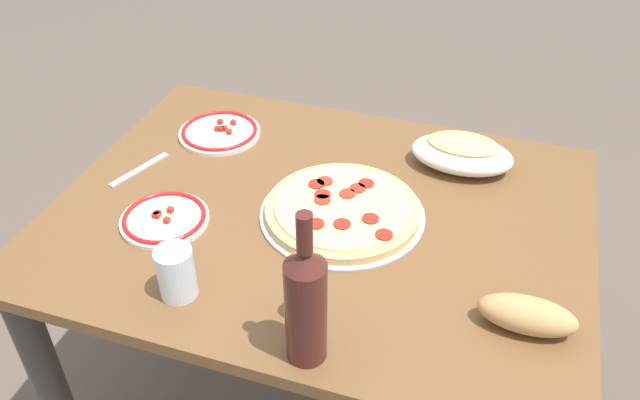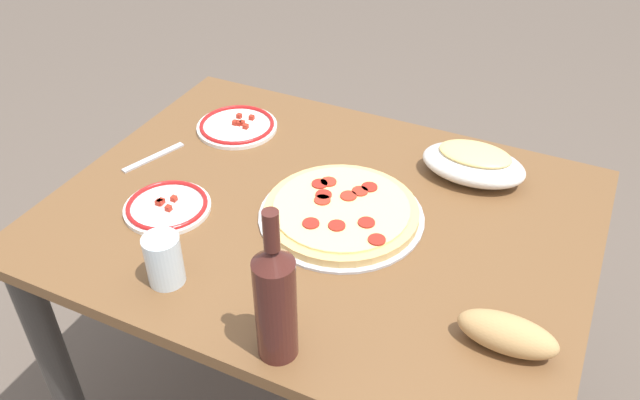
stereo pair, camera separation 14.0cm
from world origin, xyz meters
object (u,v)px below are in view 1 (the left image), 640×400
(dining_table, at_px, (320,252))
(bread_loaf, at_px, (527,315))
(side_plate_far, at_px, (165,218))
(baked_pasta_dish, at_px, (462,152))
(spice_shaker, at_px, (303,300))
(side_plate_near, at_px, (220,132))
(pepperoni_pizza, at_px, (343,209))
(water_glass, at_px, (176,273))
(wine_bottle, at_px, (306,303))

(dining_table, distance_m, bread_loaf, 0.52)
(dining_table, distance_m, side_plate_far, 0.36)
(baked_pasta_dish, bearing_deg, bread_loaf, -68.78)
(side_plate_far, height_order, spice_shaker, spice_shaker)
(baked_pasta_dish, distance_m, side_plate_near, 0.61)
(side_plate_near, distance_m, side_plate_far, 0.36)
(dining_table, height_order, side_plate_far, side_plate_far)
(side_plate_far, bearing_deg, dining_table, 24.58)
(side_plate_near, relative_size, spice_shaker, 2.40)
(dining_table, bearing_deg, bread_loaf, -24.52)
(pepperoni_pizza, xyz_separation_m, water_glass, (-0.22, -0.32, 0.04))
(water_glass, distance_m, spice_shaker, 0.24)
(dining_table, xyz_separation_m, side_plate_far, (-0.30, -0.14, 0.13))
(baked_pasta_dish, distance_m, water_glass, 0.73)
(pepperoni_pizza, xyz_separation_m, baked_pasta_dish, (0.22, 0.26, 0.03))
(dining_table, xyz_separation_m, side_plate_near, (-0.34, 0.22, 0.13))
(water_glass, relative_size, spice_shaker, 1.21)
(dining_table, relative_size, water_glass, 11.03)
(bread_loaf, distance_m, spice_shaker, 0.39)
(wine_bottle, height_order, side_plate_near, wine_bottle)
(baked_pasta_dish, relative_size, water_glass, 2.29)
(pepperoni_pizza, xyz_separation_m, spice_shaker, (0.02, -0.31, 0.03))
(baked_pasta_dish, relative_size, side_plate_far, 1.26)
(dining_table, relative_size, bread_loaf, 6.68)
(dining_table, bearing_deg, water_glass, -118.48)
(wine_bottle, xyz_separation_m, bread_loaf, (0.35, 0.17, -0.09))
(water_glass, distance_m, side_plate_far, 0.23)
(wine_bottle, height_order, spice_shaker, wine_bottle)
(dining_table, distance_m, baked_pasta_dish, 0.41)
(dining_table, bearing_deg, side_plate_near, 147.39)
(pepperoni_pizza, distance_m, spice_shaker, 0.31)
(dining_table, height_order, side_plate_near, side_plate_near)
(wine_bottle, distance_m, spice_shaker, 0.11)
(pepperoni_pizza, relative_size, water_glass, 3.41)
(dining_table, distance_m, side_plate_near, 0.43)
(wine_bottle, xyz_separation_m, water_glass, (-0.27, 0.06, -0.07))
(baked_pasta_dish, distance_m, side_plate_far, 0.70)
(pepperoni_pizza, relative_size, side_plate_far, 1.88)
(water_glass, xyz_separation_m, spice_shaker, (0.24, 0.02, -0.01))
(baked_pasta_dish, bearing_deg, wine_bottle, -104.34)
(dining_table, relative_size, side_plate_near, 5.53)
(dining_table, bearing_deg, spice_shaker, -77.24)
(pepperoni_pizza, distance_m, wine_bottle, 0.40)
(water_glass, bearing_deg, spice_shaker, 3.76)
(baked_pasta_dish, relative_size, bread_loaf, 1.39)
(baked_pasta_dish, bearing_deg, water_glass, -126.80)
(wine_bottle, bearing_deg, bread_loaf, 26.51)
(baked_pasta_dish, bearing_deg, spice_shaker, -109.05)
(side_plate_far, bearing_deg, side_plate_near, 96.29)
(wine_bottle, relative_size, water_glass, 2.89)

